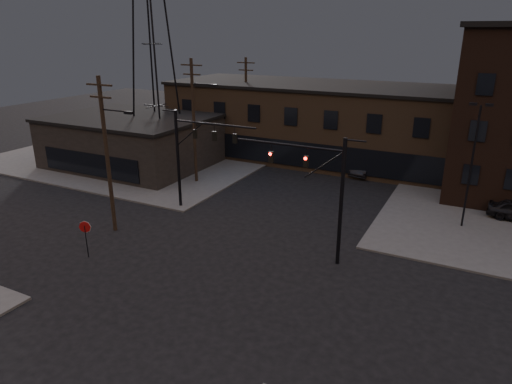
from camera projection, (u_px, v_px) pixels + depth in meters
ground at (211, 271)px, 27.56m from camera, size 140.00×140.00×0.00m
sidewalk_nw at (155, 150)px, 55.45m from camera, size 30.00×30.00×0.15m
building_row at (348, 126)px, 49.73m from camera, size 40.00×12.00×8.00m
building_left at (132, 142)px, 48.74m from camera, size 16.00×12.00×5.00m
traffic_signal_near at (324, 186)px, 27.39m from camera, size 7.12×0.24×8.00m
traffic_signal_far at (191, 150)px, 35.49m from camera, size 7.12×0.24×8.00m
stop_sign at (85, 231)px, 28.71m from camera, size 0.72×0.33×2.48m
utility_pole_near at (107, 152)px, 31.33m from camera, size 3.70×0.28×11.00m
utility_pole_mid at (194, 119)px, 41.75m from camera, size 3.70×0.28×11.50m
utility_pole_far at (246, 104)px, 52.39m from camera, size 2.20×0.28×11.00m
transmission_tower at (152, 44)px, 46.23m from camera, size 7.00×7.00×25.00m
lot_light_a at (473, 155)px, 31.89m from camera, size 1.50×0.28×9.14m
car_crossing at (366, 166)px, 46.06m from camera, size 2.39×5.14×1.63m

